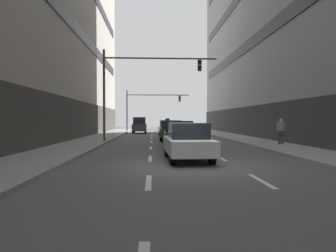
{
  "coord_description": "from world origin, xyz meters",
  "views": [
    {
      "loc": [
        -1.48,
        -11.16,
        1.74
      ],
      "look_at": [
        -0.04,
        16.54,
        1.14
      ],
      "focal_mm": 31.42,
      "sensor_mm": 36.0,
      "label": 1
    }
  ],
  "objects_px": {
    "car_driving_4": "(140,125)",
    "car_driving_0": "(179,134)",
    "pedestrian_0": "(281,129)",
    "taxi_driving_2": "(167,128)",
    "traffic_signal_0": "(137,79)",
    "car_driving_3": "(171,130)",
    "traffic_signal_1": "(147,103)",
    "car_driving_1": "(187,142)"
  },
  "relations": [
    {
      "from": "car_driving_4",
      "to": "car_driving_0",
      "type": "bearing_deg",
      "value": -80.37
    },
    {
      "from": "pedestrian_0",
      "to": "taxi_driving_2",
      "type": "bearing_deg",
      "value": 118.11
    },
    {
      "from": "car_driving_4",
      "to": "traffic_signal_0",
      "type": "relative_size",
      "value": 0.49
    },
    {
      "from": "car_driving_3",
      "to": "traffic_signal_1",
      "type": "height_order",
      "value": "traffic_signal_1"
    },
    {
      "from": "car_driving_4",
      "to": "traffic_signal_0",
      "type": "bearing_deg",
      "value": -88.13
    },
    {
      "from": "car_driving_1",
      "to": "traffic_signal_0",
      "type": "height_order",
      "value": "traffic_signal_0"
    },
    {
      "from": "car_driving_3",
      "to": "car_driving_4",
      "type": "relative_size",
      "value": 1.07
    },
    {
      "from": "taxi_driving_2",
      "to": "car_driving_4",
      "type": "height_order",
      "value": "car_driving_4"
    },
    {
      "from": "traffic_signal_1",
      "to": "car_driving_3",
      "type": "bearing_deg",
      "value": -82.52
    },
    {
      "from": "car_driving_0",
      "to": "taxi_driving_2",
      "type": "height_order",
      "value": "taxi_driving_2"
    },
    {
      "from": "taxi_driving_2",
      "to": "car_driving_3",
      "type": "xyz_separation_m",
      "value": [
        -0.06,
        -6.81,
        0.0
      ]
    },
    {
      "from": "car_driving_4",
      "to": "car_driving_1",
      "type": "bearing_deg",
      "value": -82.82
    },
    {
      "from": "traffic_signal_0",
      "to": "car_driving_3",
      "type": "bearing_deg",
      "value": 37.2
    },
    {
      "from": "car_driving_0",
      "to": "car_driving_1",
      "type": "relative_size",
      "value": 1.04
    },
    {
      "from": "taxi_driving_2",
      "to": "car_driving_4",
      "type": "xyz_separation_m",
      "value": [
        -3.27,
        6.27,
        0.19
      ]
    },
    {
      "from": "car_driving_1",
      "to": "pedestrian_0",
      "type": "relative_size",
      "value": 2.59
    },
    {
      "from": "car_driving_0",
      "to": "car_driving_4",
      "type": "bearing_deg",
      "value": 99.63
    },
    {
      "from": "car_driving_0",
      "to": "traffic_signal_1",
      "type": "relative_size",
      "value": 0.5
    },
    {
      "from": "car_driving_3",
      "to": "pedestrian_0",
      "type": "relative_size",
      "value": 2.71
    },
    {
      "from": "taxi_driving_2",
      "to": "pedestrian_0",
      "type": "distance_m",
      "value": 14.46
    },
    {
      "from": "car_driving_1",
      "to": "car_driving_3",
      "type": "height_order",
      "value": "car_driving_3"
    },
    {
      "from": "taxi_driving_2",
      "to": "pedestrian_0",
      "type": "height_order",
      "value": "taxi_driving_2"
    },
    {
      "from": "car_driving_4",
      "to": "taxi_driving_2",
      "type": "bearing_deg",
      "value": -62.46
    },
    {
      "from": "taxi_driving_2",
      "to": "traffic_signal_1",
      "type": "distance_m",
      "value": 11.83
    },
    {
      "from": "car_driving_1",
      "to": "car_driving_4",
      "type": "bearing_deg",
      "value": 97.18
    },
    {
      "from": "car_driving_1",
      "to": "taxi_driving_2",
      "type": "bearing_deg",
      "value": 89.74
    },
    {
      "from": "taxi_driving_2",
      "to": "traffic_signal_0",
      "type": "distance_m",
      "value": 10.13
    },
    {
      "from": "car_driving_4",
      "to": "traffic_signal_1",
      "type": "height_order",
      "value": "traffic_signal_1"
    },
    {
      "from": "car_driving_0",
      "to": "traffic_signal_0",
      "type": "relative_size",
      "value": 0.52
    },
    {
      "from": "taxi_driving_2",
      "to": "pedestrian_0",
      "type": "bearing_deg",
      "value": -61.89
    },
    {
      "from": "car_driving_0",
      "to": "car_driving_4",
      "type": "distance_m",
      "value": 19.77
    },
    {
      "from": "car_driving_3",
      "to": "pedestrian_0",
      "type": "xyz_separation_m",
      "value": [
        6.87,
        -5.94,
        0.28
      ]
    },
    {
      "from": "car_driving_3",
      "to": "traffic_signal_0",
      "type": "distance_m",
      "value": 5.27
    },
    {
      "from": "car_driving_3",
      "to": "pedestrian_0",
      "type": "bearing_deg",
      "value": -40.83
    },
    {
      "from": "traffic_signal_1",
      "to": "pedestrian_0",
      "type": "relative_size",
      "value": 5.41
    },
    {
      "from": "car_driving_3",
      "to": "car_driving_4",
      "type": "height_order",
      "value": "car_driving_4"
    },
    {
      "from": "traffic_signal_1",
      "to": "pedestrian_0",
      "type": "height_order",
      "value": "traffic_signal_1"
    },
    {
      "from": "taxi_driving_2",
      "to": "traffic_signal_0",
      "type": "height_order",
      "value": "traffic_signal_0"
    },
    {
      "from": "car_driving_4",
      "to": "traffic_signal_1",
      "type": "xyz_separation_m",
      "value": [
        0.86,
        4.83,
        3.11
      ]
    },
    {
      "from": "traffic_signal_1",
      "to": "car_driving_4",
      "type": "bearing_deg",
      "value": -100.05
    },
    {
      "from": "car_driving_1",
      "to": "traffic_signal_1",
      "type": "bearing_deg",
      "value": 94.42
    },
    {
      "from": "car_driving_0",
      "to": "car_driving_1",
      "type": "bearing_deg",
      "value": -91.24
    }
  ]
}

